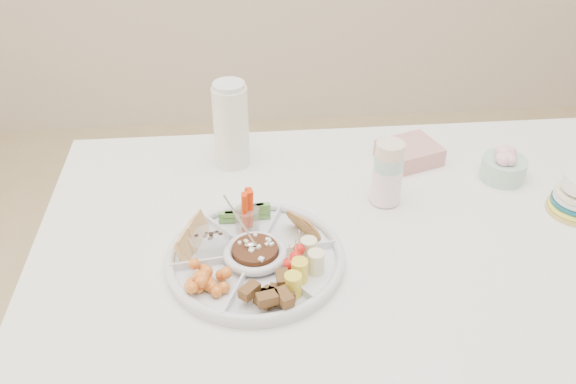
{
  "coord_description": "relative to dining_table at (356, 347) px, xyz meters",
  "views": [
    {
      "loc": [
        -0.28,
        -1.07,
        1.64
      ],
      "look_at": [
        -0.18,
        0.03,
        0.87
      ],
      "focal_mm": 38.0,
      "sensor_mm": 36.0,
      "label": 1
    }
  ],
  "objects": [
    {
      "name": "banana_tomato",
      "position": [
        -0.14,
        -0.12,
        0.44
      ],
      "size": [
        0.13,
        0.13,
        0.09
      ],
      "primitive_type": null,
      "rotation": [
        0.0,
        0.0,
        0.13
      ],
      "color": "#FFF37F",
      "rests_on": "party_tray"
    },
    {
      "name": "carrot_cucumber",
      "position": [
        -0.28,
        0.06,
        0.44
      ],
      "size": [
        0.12,
        0.12,
        0.1
      ],
      "primitive_type": null,
      "rotation": [
        0.0,
        0.0,
        0.13
      ],
      "color": "red",
      "rests_on": "party_tray"
    },
    {
      "name": "tortillas",
      "position": [
        -0.16,
        0.01,
        0.42
      ],
      "size": [
        0.1,
        0.1,
        0.06
      ],
      "primitive_type": null,
      "rotation": [
        0.0,
        0.0,
        0.13
      ],
      "color": "#9D5A30",
      "rests_on": "party_tray"
    },
    {
      "name": "cup_stack",
      "position": [
        0.07,
        0.13,
        0.48
      ],
      "size": [
        0.09,
        0.09,
        0.2
      ],
      "primitive_type": "cylinder",
      "rotation": [
        0.0,
        0.0,
        0.23
      ],
      "color": "#D6F4C5",
      "rests_on": "dining_table"
    },
    {
      "name": "bean_dip",
      "position": [
        -0.26,
        -0.07,
        0.41
      ],
      "size": [
        0.11,
        0.11,
        0.04
      ],
      "primitive_type": "cylinder",
      "rotation": [
        0.0,
        0.0,
        0.13
      ],
      "color": "#33150D",
      "rests_on": "party_tray"
    },
    {
      "name": "napkin_stack",
      "position": [
        0.18,
        0.31,
        0.4
      ],
      "size": [
        0.18,
        0.17,
        0.05
      ],
      "primitive_type": "cube",
      "rotation": [
        0.0,
        0.0,
        0.32
      ],
      "color": "tan",
      "rests_on": "dining_table"
    },
    {
      "name": "dining_table",
      "position": [
        0.0,
        0.0,
        0.0
      ],
      "size": [
        1.52,
        1.02,
        0.76
      ],
      "primitive_type": "cube",
      "color": "white",
      "rests_on": "floor"
    },
    {
      "name": "granola_chunks",
      "position": [
        -0.24,
        -0.2,
        0.42
      ],
      "size": [
        0.12,
        0.12,
        0.05
      ],
      "primitive_type": null,
      "rotation": [
        0.0,
        0.0,
        0.13
      ],
      "color": "brown",
      "rests_on": "party_tray"
    },
    {
      "name": "flower_bowl",
      "position": [
        0.4,
        0.21,
        0.42
      ],
      "size": [
        0.13,
        0.13,
        0.09
      ],
      "primitive_type": "cylinder",
      "rotation": [
        0.0,
        0.0,
        0.15
      ],
      "color": "#AFE4C5",
      "rests_on": "dining_table"
    },
    {
      "name": "party_tray",
      "position": [
        -0.26,
        -0.07,
        0.4
      ],
      "size": [
        0.43,
        0.43,
        0.04
      ],
      "primitive_type": "cylinder",
      "rotation": [
        0.0,
        0.0,
        0.13
      ],
      "color": "silver",
      "rests_on": "dining_table"
    },
    {
      "name": "cherries",
      "position": [
        -0.36,
        -0.15,
        0.42
      ],
      "size": [
        0.12,
        0.12,
        0.04
      ],
      "primitive_type": null,
      "rotation": [
        0.0,
        0.0,
        0.13
      ],
      "color": "orange",
      "rests_on": "party_tray"
    },
    {
      "name": "pita_raisins",
      "position": [
        -0.38,
        -0.02,
        0.42
      ],
      "size": [
        0.14,
        0.14,
        0.07
      ],
      "primitive_type": null,
      "rotation": [
        0.0,
        0.0,
        0.13
      ],
      "color": "tan",
      "rests_on": "party_tray"
    },
    {
      "name": "thermos",
      "position": [
        -0.3,
        0.35,
        0.5
      ],
      "size": [
        0.1,
        0.1,
        0.24
      ],
      "primitive_type": "cylinder",
      "rotation": [
        0.0,
        0.0,
        -0.05
      ],
      "color": "silver",
      "rests_on": "dining_table"
    }
  ]
}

